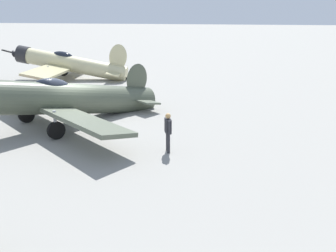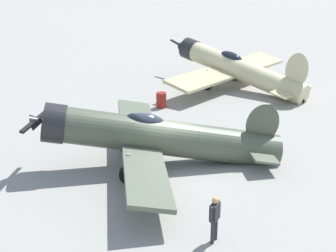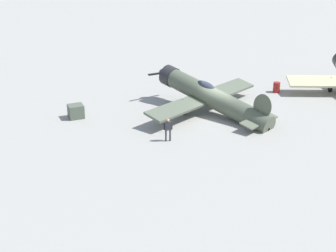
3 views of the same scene
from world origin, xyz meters
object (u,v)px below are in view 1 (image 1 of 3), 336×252
Objects in this scene: airplane_foreground at (63,99)px; fuel_drum at (24,89)px; airplane_mid_apron at (69,64)px; ground_crew_mechanic at (168,129)px.

airplane_foreground reaches higher than fuel_drum.
airplane_mid_apron reaches higher than fuel_drum.
fuel_drum is at bearing 124.92° from ground_crew_mechanic.
ground_crew_mechanic is 14.20m from fuel_drum.
ground_crew_mechanic is at bearing 101.93° from airplane_foreground.
fuel_drum is (7.15, 12.26, -0.54)m from ground_crew_mechanic.
airplane_foreground is 11.97× the size of fuel_drum.
ground_crew_mechanic is (-13.50, -12.50, -0.35)m from airplane_mid_apron.
airplane_mid_apron is at bearing 2.16° from fuel_drum.
airplane_foreground is at bearing 109.62° from airplane_mid_apron.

